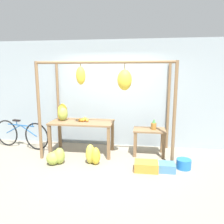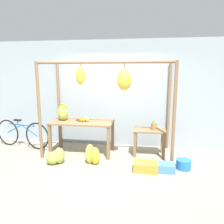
# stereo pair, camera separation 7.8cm
# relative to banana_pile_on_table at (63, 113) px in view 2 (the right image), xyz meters

# --- Properties ---
(ground_plane) EXTENTS (20.00, 20.00, 0.00)m
(ground_plane) POSITION_rel_banana_pile_on_table_xyz_m (1.12, -0.79, -0.99)
(ground_plane) COLOR gray
(shop_wall_back) EXTENTS (8.00, 0.08, 2.80)m
(shop_wall_back) POSITION_rel_banana_pile_on_table_xyz_m (1.12, 0.72, 0.41)
(shop_wall_back) COLOR #99A8B2
(shop_wall_back) RESTS_ON ground_plane
(stall_awning) EXTENTS (3.02, 1.30, 2.21)m
(stall_awning) POSITION_rel_banana_pile_on_table_xyz_m (1.20, -0.26, 0.58)
(stall_awning) COLOR brown
(stall_awning) RESTS_ON ground_plane
(display_table_main) EXTENTS (1.51, 0.73, 0.80)m
(display_table_main) POSITION_rel_banana_pile_on_table_xyz_m (0.50, -0.04, -0.31)
(display_table_main) COLOR brown
(display_table_main) RESTS_ON ground_plane
(display_table_side) EXTENTS (0.76, 0.49, 0.64)m
(display_table_side) POSITION_rel_banana_pile_on_table_xyz_m (2.12, 0.08, -0.51)
(display_table_side) COLOR brown
(display_table_side) RESTS_ON ground_plane
(banana_pile_on_table) EXTENTS (0.33, 0.35, 0.42)m
(banana_pile_on_table) POSITION_rel_banana_pile_on_table_xyz_m (0.00, 0.00, 0.00)
(banana_pile_on_table) COLOR #9EB247
(banana_pile_on_table) RESTS_ON display_table_main
(orange_pile) EXTENTS (0.26, 0.19, 0.10)m
(orange_pile) POSITION_rel_banana_pile_on_table_xyz_m (0.54, -0.05, -0.14)
(orange_pile) COLOR orange
(orange_pile) RESTS_ON display_table_main
(pineapple_cluster) EXTENTS (0.13, 0.19, 0.26)m
(pineapple_cluster) POSITION_rel_banana_pile_on_table_xyz_m (2.22, 0.10, -0.25)
(pineapple_cluster) COLOR #A3702D
(pineapple_cluster) RESTS_ON display_table_side
(banana_pile_ground_left) EXTENTS (0.43, 0.40, 0.36)m
(banana_pile_ground_left) POSITION_rel_banana_pile_on_table_xyz_m (0.11, -0.75, -0.83)
(banana_pile_ground_left) COLOR #9EB247
(banana_pile_ground_left) RESTS_ON ground_plane
(banana_pile_ground_right) EXTENTS (0.39, 0.31, 0.43)m
(banana_pile_ground_right) POSITION_rel_banana_pile_on_table_xyz_m (0.90, -0.64, -0.78)
(banana_pile_ground_right) COLOR gold
(banana_pile_ground_right) RESTS_ON ground_plane
(fruit_crate_white) EXTENTS (0.48, 0.33, 0.19)m
(fruit_crate_white) POSITION_rel_banana_pile_on_table_xyz_m (2.05, -0.81, -0.89)
(fruit_crate_white) COLOR orange
(fruit_crate_white) RESTS_ON ground_plane
(blue_bucket) EXTENTS (0.30, 0.30, 0.20)m
(blue_bucket) POSITION_rel_banana_pile_on_table_xyz_m (2.82, -0.60, -0.89)
(blue_bucket) COLOR blue
(blue_bucket) RESTS_ON ground_plane
(parked_bicycle) EXTENTS (1.66, 0.36, 0.75)m
(parked_bicycle) POSITION_rel_banana_pile_on_table_xyz_m (-1.20, 0.11, -0.62)
(parked_bicycle) COLOR black
(parked_bicycle) RESTS_ON ground_plane
(fruit_crate_purple) EXTENTS (0.43, 0.29, 0.17)m
(fruit_crate_purple) POSITION_rel_banana_pile_on_table_xyz_m (2.41, -0.78, -0.90)
(fruit_crate_purple) COLOR #4C84B2
(fruit_crate_purple) RESTS_ON ground_plane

